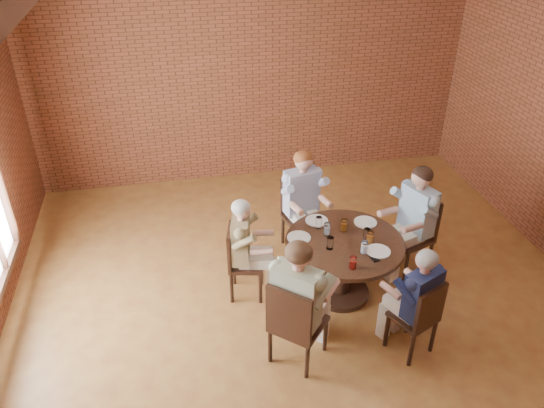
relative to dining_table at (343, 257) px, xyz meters
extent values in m
plane|color=olive|center=(-0.45, -0.37, -0.53)|extent=(7.00, 7.00, 0.00)
plane|color=brown|center=(-0.45, 3.13, 1.17)|extent=(7.00, 0.00, 7.00)
cylinder|color=#341A11|center=(0.00, 0.00, -0.50)|extent=(0.65, 0.65, 0.06)
cylinder|color=#341A11|center=(0.00, 0.00, -0.18)|extent=(0.18, 0.18, 0.64)
cylinder|color=#3C2015|center=(0.00, 0.00, 0.20)|extent=(1.29, 1.29, 0.05)
cube|color=#341A11|center=(0.94, 0.33, -0.10)|extent=(0.56, 0.56, 0.04)
cube|color=#341A11|center=(1.13, 0.39, 0.17)|extent=(0.18, 0.43, 0.51)
cylinder|color=#341A11|center=(0.70, 0.45, -0.32)|extent=(0.04, 0.04, 0.41)
cylinder|color=#341A11|center=(0.83, 0.08, -0.32)|extent=(0.04, 0.04, 0.41)
cylinder|color=#341A11|center=(1.06, 0.57, -0.32)|extent=(0.04, 0.04, 0.41)
cylinder|color=#341A11|center=(1.19, 0.21, -0.32)|extent=(0.04, 0.04, 0.41)
cube|color=#341A11|center=(-0.21, 0.98, -0.10)|extent=(0.52, 0.52, 0.04)
cube|color=#341A11|center=(-0.25, 1.17, 0.17)|extent=(0.44, 0.13, 0.50)
cylinder|color=#341A11|center=(-0.35, 0.76, -0.32)|extent=(0.04, 0.04, 0.41)
cylinder|color=#341A11|center=(0.02, 0.83, -0.32)|extent=(0.04, 0.04, 0.41)
cylinder|color=#341A11|center=(-0.43, 1.13, -0.32)|extent=(0.04, 0.04, 0.41)
cylinder|color=#341A11|center=(-0.06, 1.20, -0.32)|extent=(0.04, 0.04, 0.41)
cube|color=#341A11|center=(-1.05, 0.24, -0.10)|extent=(0.46, 0.46, 0.04)
cube|color=#341A11|center=(-1.22, 0.28, 0.14)|extent=(0.12, 0.38, 0.44)
cylinder|color=#341A11|center=(-0.93, 0.05, -0.32)|extent=(0.04, 0.04, 0.41)
cylinder|color=#341A11|center=(-0.86, 0.36, -0.32)|extent=(0.04, 0.04, 0.41)
cylinder|color=#341A11|center=(-1.24, 0.12, -0.32)|extent=(0.04, 0.04, 0.41)
cylinder|color=#341A11|center=(-1.17, 0.43, -0.32)|extent=(0.04, 0.04, 0.41)
cube|color=#341A11|center=(-0.71, -0.80, -0.10)|extent=(0.66, 0.66, 0.04)
cube|color=#341A11|center=(-0.85, -0.96, 0.19)|extent=(0.37, 0.34, 0.53)
cylinder|color=#341A11|center=(-0.42, -0.78, -0.32)|extent=(0.04, 0.04, 0.41)
cylinder|color=#341A11|center=(-0.73, -0.51, -0.32)|extent=(0.04, 0.04, 0.41)
cylinder|color=#341A11|center=(-0.69, -1.08, -0.32)|extent=(0.04, 0.04, 0.41)
cylinder|color=#341A11|center=(-0.99, -0.81, -0.32)|extent=(0.04, 0.04, 0.41)
cube|color=#341A11|center=(0.42, -0.93, -0.10)|extent=(0.51, 0.51, 0.04)
cube|color=#341A11|center=(0.49, -1.09, 0.14)|extent=(0.37, 0.19, 0.44)
cylinder|color=#341A11|center=(0.50, -0.72, -0.32)|extent=(0.04, 0.04, 0.41)
cylinder|color=#341A11|center=(0.20, -0.85, -0.32)|extent=(0.04, 0.04, 0.41)
cylinder|color=#341A11|center=(0.63, -1.01, -0.32)|extent=(0.04, 0.04, 0.41)
cylinder|color=#341A11|center=(0.34, -1.14, -0.32)|extent=(0.04, 0.04, 0.41)
cylinder|color=white|center=(0.34, 0.30, 0.23)|extent=(0.26, 0.26, 0.01)
cylinder|color=white|center=(-0.19, 0.44, 0.23)|extent=(0.26, 0.26, 0.01)
cylinder|color=white|center=(-0.48, 0.15, 0.23)|extent=(0.26, 0.26, 0.01)
cylinder|color=white|center=(0.28, -0.26, 0.23)|extent=(0.26, 0.26, 0.01)
cylinder|color=white|center=(0.24, -0.02, 0.29)|extent=(0.07, 0.07, 0.14)
cylinder|color=white|center=(0.05, 0.20, 0.29)|extent=(0.07, 0.07, 0.14)
cylinder|color=white|center=(-0.21, 0.31, 0.29)|extent=(0.07, 0.07, 0.14)
cylinder|color=white|center=(-0.15, 0.17, 0.29)|extent=(0.07, 0.07, 0.14)
cylinder|color=white|center=(-0.20, -0.10, 0.29)|extent=(0.07, 0.07, 0.14)
cylinder|color=white|center=(-0.07, -0.46, 0.29)|extent=(0.07, 0.07, 0.14)
cylinder|color=white|center=(0.13, -0.24, 0.29)|extent=(0.07, 0.07, 0.14)
cylinder|color=white|center=(0.25, -0.08, 0.29)|extent=(0.07, 0.07, 0.14)
cube|color=black|center=(0.20, -0.35, 0.23)|extent=(0.09, 0.15, 0.01)
camera|label=1|loc=(-1.72, -4.43, 3.56)|focal=35.00mm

